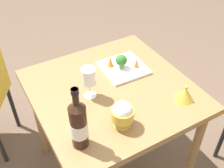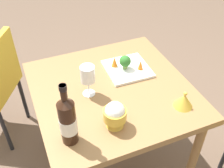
# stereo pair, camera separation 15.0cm
# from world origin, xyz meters

# --- Properties ---
(ground_plane) EXTENTS (8.00, 8.00, 0.00)m
(ground_plane) POSITION_xyz_m (0.00, 0.00, 0.00)
(ground_plane) COLOR brown
(dining_table) EXTENTS (0.85, 0.85, 0.74)m
(dining_table) POSITION_xyz_m (0.00, 0.00, 0.65)
(dining_table) COLOR olive
(dining_table) RESTS_ON ground_plane
(wine_bottle) EXTENTS (0.08, 0.08, 0.32)m
(wine_bottle) POSITION_xyz_m (0.31, 0.26, 0.87)
(wine_bottle) COLOR black
(wine_bottle) RESTS_ON dining_table
(wine_glass) EXTENTS (0.08, 0.08, 0.18)m
(wine_glass) POSITION_xyz_m (0.13, -0.01, 0.87)
(wine_glass) COLOR white
(wine_glass) RESTS_ON dining_table
(rice_bowl) EXTENTS (0.11, 0.11, 0.14)m
(rice_bowl) POSITION_xyz_m (0.09, 0.25, 0.82)
(rice_bowl) COLOR gold
(rice_bowl) RESTS_ON dining_table
(rice_bowl_lid) EXTENTS (0.10, 0.10, 0.09)m
(rice_bowl_lid) POSITION_xyz_m (-0.28, 0.27, 0.78)
(rice_bowl_lid) COLOR gold
(rice_bowl_lid) RESTS_ON dining_table
(serving_plate) EXTENTS (0.26, 0.26, 0.02)m
(serving_plate) POSITION_xyz_m (-0.15, -0.12, 0.75)
(serving_plate) COLOR white
(serving_plate) RESTS_ON dining_table
(broccoli_floret) EXTENTS (0.07, 0.07, 0.09)m
(broccoli_floret) POSITION_xyz_m (-0.13, -0.12, 0.81)
(broccoli_floret) COLOR #729E4C
(broccoli_floret) RESTS_ON serving_plate
(carrot_garnish_left) EXTENTS (0.03, 0.03, 0.06)m
(carrot_garnish_left) POSITION_xyz_m (-0.21, -0.08, 0.79)
(carrot_garnish_left) COLOR orange
(carrot_garnish_left) RESTS_ON serving_plate
(carrot_garnish_right) EXTENTS (0.04, 0.04, 0.06)m
(carrot_garnish_right) POSITION_xyz_m (-0.08, -0.16, 0.79)
(carrot_garnish_right) COLOR orange
(carrot_garnish_right) RESTS_ON serving_plate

